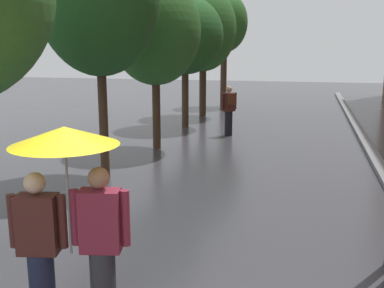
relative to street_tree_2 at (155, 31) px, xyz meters
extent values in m
cube|color=slate|center=(6.00, 0.95, -3.30)|extent=(0.30, 36.00, 0.12)
cylinder|color=#473323|center=(-0.14, -3.12, -2.02)|extent=(0.20, 0.20, 2.69)
cylinder|color=#473323|center=(0.00, 0.00, -2.24)|extent=(0.23, 0.23, 2.23)
ellipsoid|color=#2D6628|center=(0.00, 0.00, 0.01)|extent=(2.56, 2.56, 3.04)
cylinder|color=#473323|center=(-0.27, 3.99, -2.20)|extent=(0.26, 0.26, 2.31)
ellipsoid|color=#235623|center=(-0.27, 3.99, 0.01)|extent=(2.82, 2.82, 2.83)
cylinder|color=#473323|center=(-0.29, 6.90, -2.16)|extent=(0.30, 0.30, 2.40)
ellipsoid|color=#2D6628|center=(-0.29, 6.90, 0.38)|extent=(2.84, 2.84, 3.59)
cylinder|color=#473323|center=(-0.08, 10.58, -1.81)|extent=(0.32, 0.32, 3.10)
ellipsoid|color=#2D6628|center=(-0.08, 10.58, 0.85)|extent=(2.34, 2.34, 2.96)
cube|color=#4C231E|center=(1.72, -8.41, -2.24)|extent=(0.44, 0.30, 0.61)
sphere|color=beige|center=(1.72, -8.41, -1.82)|extent=(0.21, 0.21, 0.21)
cylinder|color=#4C231E|center=(1.48, -8.47, -2.21)|extent=(0.09, 0.09, 0.55)
cylinder|color=#4C231E|center=(1.97, -8.36, -2.21)|extent=(0.09, 0.09, 0.55)
cube|color=maroon|center=(2.34, -8.27, -2.20)|extent=(0.44, 0.30, 0.63)
sphere|color=#9E7051|center=(2.34, -8.27, -1.76)|extent=(0.21, 0.21, 0.21)
cylinder|color=maroon|center=(2.09, -8.33, -2.17)|extent=(0.09, 0.09, 0.57)
cylinder|color=maroon|center=(2.58, -8.22, -2.17)|extent=(0.09, 0.09, 0.57)
cylinder|color=#9E9EA3|center=(2.03, -8.32, -1.99)|extent=(0.02, 0.02, 1.14)
cone|color=yellow|center=(2.03, -8.32, -1.35)|extent=(1.05, 1.05, 0.18)
cylinder|color=black|center=(1.66, 2.56, -2.95)|extent=(0.26, 0.26, 0.83)
cube|color=#4C231E|center=(1.66, 2.56, -2.22)|extent=(0.45, 0.43, 0.62)
sphere|color=tan|center=(1.66, 2.56, -1.79)|extent=(0.21, 0.21, 0.21)
cylinder|color=#4C231E|center=(1.47, 2.39, -2.19)|extent=(0.09, 0.09, 0.56)
cylinder|color=#4C231E|center=(1.85, 2.72, -2.19)|extent=(0.09, 0.09, 0.56)
cube|color=#592D19|center=(1.75, 2.45, -2.11)|extent=(0.29, 0.28, 0.36)
camera|label=1|loc=(4.28, -12.02, -0.56)|focal=41.46mm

